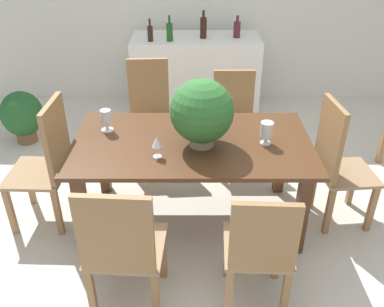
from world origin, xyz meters
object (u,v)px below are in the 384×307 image
object	(u,v)px
crystal_vase_center_near	(105,119)
kitchen_counter	(195,76)
chair_far_right	(233,115)
wine_glass	(156,143)
dining_table	(191,154)
chair_foot_end	(336,160)
chair_near_left	(121,247)
wine_bottle_green	(169,32)
wine_bottle_tall	(149,33)
wine_bottle_dark	(203,27)
potted_plant_floor	(21,115)
chair_far_left	(149,110)
crystal_vase_left	(266,131)
flower_centerpiece	(201,112)
chair_near_right	(259,249)
wine_bottle_amber	(236,29)
chair_head_end	(48,160)

from	to	relation	value
crystal_vase_center_near	kitchen_counter	xyz separation A→B (m)	(0.72, 1.95, -0.36)
chair_far_right	wine_glass	distance (m)	1.37
dining_table	chair_foot_end	world-z (taller)	chair_foot_end
chair_near_left	wine_bottle_green	bearing A→B (deg)	-89.73
dining_table	chair_near_left	world-z (taller)	chair_near_left
wine_glass	kitchen_counter	world-z (taller)	kitchen_counter
crystal_vase_center_near	wine_bottle_tall	bearing A→B (deg)	83.53
wine_bottle_dark	wine_bottle_green	distance (m)	0.41
chair_far_right	potted_plant_floor	size ratio (longest dim) A/B	1.60
crystal_vase_center_near	wine_bottle_dark	world-z (taller)	wine_bottle_dark
dining_table	wine_bottle_dark	size ratio (longest dim) A/B	5.81
chair_far_left	crystal_vase_center_near	distance (m)	0.85
chair_far_right	crystal_vase_left	distance (m)	1.03
chair_far_right	flower_centerpiece	xyz separation A→B (m)	(-0.34, -0.99, 0.49)
wine_bottle_green	wine_bottle_dark	bearing A→B (deg)	18.13
chair_near_left	potted_plant_floor	bearing A→B (deg)	-54.22
dining_table	wine_bottle_tall	xyz separation A→B (m)	(-0.47, 1.95, 0.43)
chair_far_right	chair_near_right	bearing A→B (deg)	-90.33
chair_near_right	flower_centerpiece	distance (m)	1.05
chair_near_left	chair_near_right	bearing A→B (deg)	-175.66
kitchen_counter	crystal_vase_center_near	bearing A→B (deg)	-110.21
wine_bottle_amber	wine_bottle_tall	bearing A→B (deg)	-170.85
wine_bottle_green	wine_bottle_amber	world-z (taller)	wine_bottle_green
crystal_vase_left	kitchen_counter	size ratio (longest dim) A/B	0.12
dining_table	chair_foot_end	xyz separation A→B (m)	(1.13, -0.01, -0.05)
wine_bottle_amber	chair_near_left	bearing A→B (deg)	-107.09
chair_near_left	potted_plant_floor	distance (m)	2.70
wine_bottle_dark	potted_plant_floor	world-z (taller)	wine_bottle_dark
crystal_vase_center_near	wine_bottle_amber	size ratio (longest dim) A/B	0.71
crystal_vase_center_near	wine_bottle_dark	size ratio (longest dim) A/B	0.57
dining_table	wine_bottle_tall	distance (m)	2.05
chair_foot_end	chair_far_right	xyz separation A→B (m)	(-0.72, 0.94, -0.05)
chair_far_left	chair_head_end	xyz separation A→B (m)	(-0.71, -0.94, 0.01)
chair_foot_end	crystal_vase_left	xyz separation A→B (m)	(-0.58, -0.03, 0.28)
wine_glass	wine_bottle_dark	world-z (taller)	wine_bottle_dark
chair_far_left	wine_bottle_dark	distance (m)	1.38
wine_glass	wine_bottle_amber	distance (m)	2.47
chair_near_right	kitchen_counter	world-z (taller)	kitchen_counter
flower_centerpiece	wine_bottle_amber	bearing A→B (deg)	78.28
chair_foot_end	wine_glass	distance (m)	1.42
chair_foot_end	kitchen_counter	xyz separation A→B (m)	(-1.08, 2.14, -0.09)
crystal_vase_left	wine_bottle_tall	distance (m)	2.25
chair_far_right	chair_head_end	distance (m)	1.79
chair_head_end	kitchen_counter	world-z (taller)	chair_head_end
wine_bottle_amber	potted_plant_floor	xyz separation A→B (m)	(-2.38, -0.78, -0.73)
wine_bottle_dark	wine_bottle_tall	xyz separation A→B (m)	(-0.60, -0.14, -0.03)
dining_table	chair_far_right	xyz separation A→B (m)	(0.41, 0.93, -0.10)
chair_near_left	kitchen_counter	size ratio (longest dim) A/B	0.65
flower_centerpiece	potted_plant_floor	size ratio (longest dim) A/B	0.87
dining_table	chair_foot_end	distance (m)	1.13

